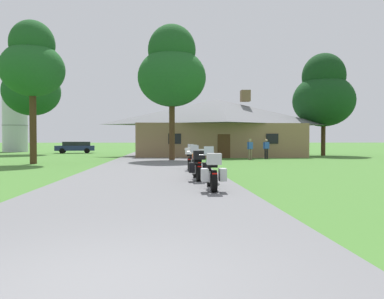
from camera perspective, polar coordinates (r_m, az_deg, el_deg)
The scene contains 15 objects.
ground_plane at distance 23.91m, azimuth -5.84°, elevation -2.36°, with size 500.00×500.00×0.00m, color #42752D.
asphalt_driveway at distance 21.92m, azimuth -6.00°, elevation -2.62°, with size 6.40×80.00×0.06m, color slate.
motorcycle_green_nearest_to_camera at distance 11.41m, azimuth 3.04°, elevation -3.36°, with size 0.73×2.08×1.30m.
motorcycle_red_second_in_row at distance 14.29m, azimuth 0.82°, elevation -2.41°, with size 0.73×2.08×1.30m.
motorcycle_orange_third_in_row at distance 16.73m, azimuth 0.71°, elevation -1.82°, with size 0.66×2.08×1.30m.
motorcycle_red_farthest_in_row at distance 19.58m, azimuth -0.31°, elevation -1.36°, with size 0.71×2.08×1.30m.
stone_lodge at distance 37.60m, azimuth 3.84°, elevation 3.40°, with size 16.37×8.66×6.51m.
bystander_blue_shirt_near_lodge at distance 32.76m, azimuth 11.07°, elevation 0.25°, with size 0.55×0.26×1.67m.
bystander_blue_shirt_beside_signpost at distance 31.27m, azimuth 8.70°, elevation 0.25°, with size 0.51×0.34×1.69m.
tree_left_far at distance 46.79m, azimuth -22.92°, elevation 8.90°, with size 6.30×6.30×11.92m.
tree_left_near at distance 27.69m, azimuth -22.81°, elevation 11.92°, with size 4.15×4.15×9.43m.
tree_by_lodge_front at distance 29.93m, azimuth -3.03°, elevation 11.85°, with size 5.24×5.24×10.45m.
tree_right_of_lodge at distance 41.47m, azimuth 19.12°, elevation 7.95°, with size 6.21×6.21×10.44m.
metal_silo_distant at distance 57.67m, azimuth -24.99°, elevation 3.69°, with size 3.36×3.36×8.02m.
parked_navy_suv_far_left at distance 48.38m, azimuth -17.06°, elevation 0.39°, with size 4.84×2.57×1.40m.
Camera 1 is at (0.72, -3.85, 1.55)m, focal length 35.58 mm.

